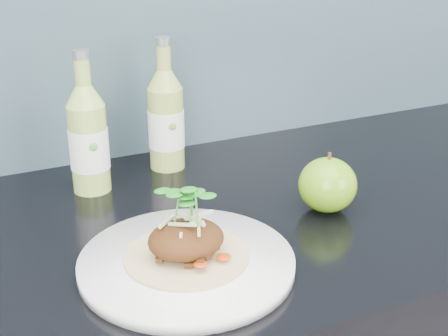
{
  "coord_description": "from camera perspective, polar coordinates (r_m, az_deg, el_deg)",
  "views": [
    {
      "loc": [
        -0.31,
        0.95,
        1.32
      ],
      "look_at": [
        0.01,
        1.64,
        1.0
      ],
      "focal_mm": 50.0,
      "sensor_mm": 36.0,
      "label": 1
    }
  ],
  "objects": [
    {
      "name": "dinner_plate",
      "position": [
        0.79,
        -3.43,
        -8.65
      ],
      "size": [
        0.36,
        0.36,
        0.02
      ],
      "color": "white",
      "rests_on": "kitchen_counter"
    },
    {
      "name": "pork_taco",
      "position": [
        0.77,
        -3.49,
        -6.34
      ],
      "size": [
        0.16,
        0.16,
        0.1
      ],
      "color": "tan",
      "rests_on": "dinner_plate"
    },
    {
      "name": "cider_bottle_right",
      "position": [
        1.06,
        -5.33,
        4.4
      ],
      "size": [
        0.07,
        0.07,
        0.23
      ],
      "rotation": [
        0.0,
        0.0,
        -0.14
      ],
      "color": "#9AB24A",
      "rests_on": "kitchen_counter"
    },
    {
      "name": "green_apple",
      "position": [
        0.93,
        9.45,
        -1.53
      ],
      "size": [
        0.11,
        0.11,
        0.09
      ],
      "rotation": [
        0.0,
        0.0,
        0.4
      ],
      "color": "#578D0F",
      "rests_on": "kitchen_counter"
    },
    {
      "name": "cider_bottle_left",
      "position": [
        0.99,
        -12.3,
        2.59
      ],
      "size": [
        0.08,
        0.08,
        0.23
      ],
      "rotation": [
        0.0,
        0.0,
        -0.33
      ],
      "color": "#97BC4E",
      "rests_on": "kitchen_counter"
    }
  ]
}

